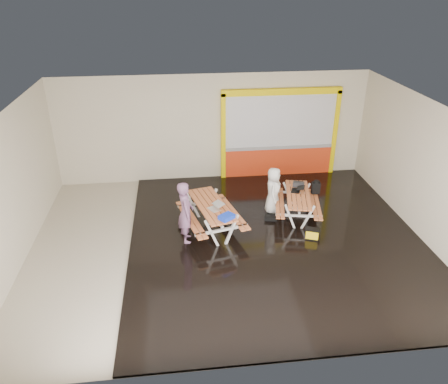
{
  "coord_description": "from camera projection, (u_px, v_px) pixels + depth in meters",
  "views": [
    {
      "loc": [
        -1.21,
        -9.37,
        6.21
      ],
      "look_at": [
        0.0,
        0.9,
        1.0
      ],
      "focal_mm": 34.79,
      "sensor_mm": 36.0,
      "label": 1
    }
  ],
  "objects": [
    {
      "name": "person_right",
      "position": [
        273.0,
        190.0,
        12.2
      ],
      "size": [
        0.59,
        0.75,
        1.35
      ],
      "primitive_type": "imported",
      "rotation": [
        0.0,
        0.0,
        1.3
      ],
      "color": "white",
      "rests_on": "deck"
    },
    {
      "name": "backpack",
      "position": [
        316.0,
        187.0,
        12.6
      ],
      "size": [
        0.25,
        0.18,
        0.4
      ],
      "color": "black",
      "rests_on": "picnic_table_right"
    },
    {
      "name": "picnic_table_right",
      "position": [
        298.0,
        199.0,
        12.14
      ],
      "size": [
        1.57,
        2.02,
        0.73
      ],
      "color": "orange",
      "rests_on": "deck"
    },
    {
      "name": "laptop_right",
      "position": [
        297.0,
        190.0,
        12.21
      ],
      "size": [
        0.45,
        0.42,
        0.15
      ],
      "color": "black",
      "rests_on": "picnic_table_right"
    },
    {
      "name": "person_left",
      "position": [
        186.0,
        212.0,
        10.88
      ],
      "size": [
        0.42,
        0.62,
        1.65
      ],
      "primitive_type": "imported",
      "rotation": [
        0.0,
        0.0,
        1.62
      ],
      "color": "#774F72",
      "rests_on": "deck"
    },
    {
      "name": "dark_case",
      "position": [
        271.0,
        217.0,
        12.15
      ],
      "size": [
        0.37,
        0.31,
        0.12
      ],
      "primitive_type": "cube",
      "rotation": [
        0.0,
        0.0,
        -0.22
      ],
      "color": "black",
      "rests_on": "deck"
    },
    {
      "name": "kiosk",
      "position": [
        279.0,
        135.0,
        14.3
      ],
      "size": [
        3.88,
        0.16,
        3.0
      ],
      "color": "red",
      "rests_on": "room"
    },
    {
      "name": "laptop_left",
      "position": [
        216.0,
        207.0,
        11.1
      ],
      "size": [
        0.47,
        0.46,
        0.15
      ],
      "color": "silver",
      "rests_on": "picnic_table_left"
    },
    {
      "name": "blue_pouch",
      "position": [
        227.0,
        217.0,
        10.65
      ],
      "size": [
        0.45,
        0.43,
        0.11
      ],
      "primitive_type": "cube",
      "rotation": [
        0.0,
        0.0,
        0.66
      ],
      "color": "#1435D0",
      "rests_on": "picnic_table_left"
    },
    {
      "name": "room",
      "position": [
        228.0,
        181.0,
        10.44
      ],
      "size": [
        10.02,
        8.02,
        3.52
      ],
      "color": "beige",
      "rests_on": "ground"
    },
    {
      "name": "fluke_bag",
      "position": [
        312.0,
        234.0,
        11.22
      ],
      "size": [
        0.39,
        0.33,
        0.29
      ],
      "color": "black",
      "rests_on": "deck"
    },
    {
      "name": "toolbox",
      "position": [
        299.0,
        184.0,
        12.45
      ],
      "size": [
        0.36,
        0.26,
        0.19
      ],
      "color": "black",
      "rests_on": "picnic_table_right"
    },
    {
      "name": "picnic_table_left",
      "position": [
        211.0,
        211.0,
        11.43
      ],
      "size": [
        1.85,
        2.33,
        0.82
      ],
      "color": "orange",
      "rests_on": "deck"
    },
    {
      "name": "deck",
      "position": [
        275.0,
        238.0,
        11.35
      ],
      "size": [
        7.5,
        7.98,
        0.05
      ],
      "primitive_type": "cube",
      "color": "black",
      "rests_on": "room"
    }
  ]
}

